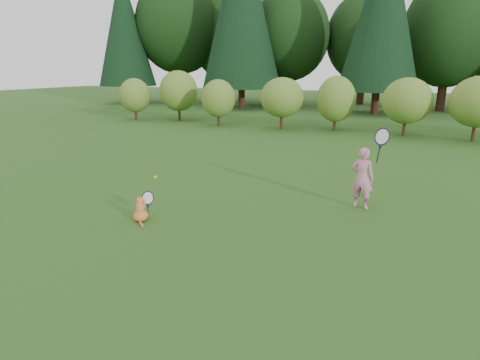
% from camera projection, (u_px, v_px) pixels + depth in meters
% --- Properties ---
extents(ground, '(100.00, 100.00, 0.00)m').
position_uv_depth(ground, '(215.00, 223.00, 7.95)').
color(ground, '#204B15').
rests_on(ground, ground).
extents(shrub_row, '(28.00, 3.00, 2.80)m').
position_uv_depth(shrub_row, '(337.00, 102.00, 19.09)').
color(shrub_row, '#5A7B26').
rests_on(shrub_row, ground).
extents(child, '(0.80, 0.55, 2.00)m').
position_uv_depth(child, '(363.00, 177.00, 8.63)').
color(child, pink).
rests_on(child, ground).
extents(cat, '(0.50, 0.77, 0.67)m').
position_uv_depth(cat, '(141.00, 208.00, 8.02)').
color(cat, '#C55525').
rests_on(cat, ground).
extents(tennis_ball, '(0.07, 0.07, 0.07)m').
position_uv_depth(tennis_ball, '(155.00, 177.00, 8.07)').
color(tennis_ball, yellow).
rests_on(tennis_ball, ground).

